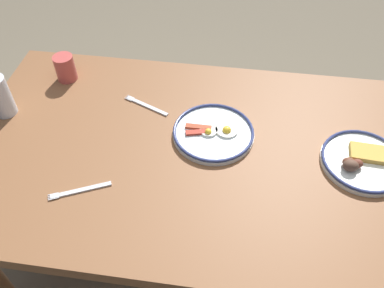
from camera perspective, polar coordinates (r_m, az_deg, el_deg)
ground_plane at (r=1.94m, az=-0.76°, el=-15.48°), size 6.00×6.00×0.00m
dining_table at (r=1.38m, az=-1.04°, el=-2.69°), size 1.48×0.93×0.75m
plate_near_main at (r=1.36m, az=3.09°, el=1.65°), size 0.28×0.28×0.04m
plate_center_pancakes at (r=1.38m, az=23.12°, el=-2.22°), size 0.27×0.27×0.05m
coffee_mug at (r=1.64m, az=-17.57°, el=10.38°), size 0.08×0.11×0.10m
drinking_glass at (r=1.55m, az=-25.58°, el=5.93°), size 0.08×0.08×0.15m
fork_near at (r=1.48m, az=-6.54°, el=5.45°), size 0.18×0.09×0.01m
fork_far at (r=1.26m, az=-15.68°, el=-6.39°), size 0.18×0.10×0.01m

